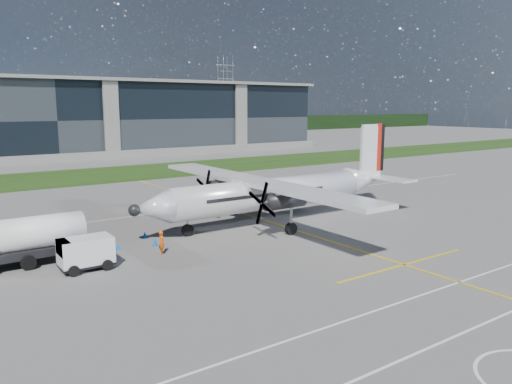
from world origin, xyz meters
The scene contains 16 objects.
ground centered at (0.00, 40.00, 0.00)m, with size 400.00×400.00×0.00m, color slate.
grass_strip centered at (0.00, 48.00, 0.02)m, with size 400.00×18.00×0.04m, color #1C3C10.
terminal_building centered at (0.00, 80.00, 7.50)m, with size 120.00×20.00×15.00m, color black.
tree_line centered at (0.00, 140.00, 3.00)m, with size 400.00×6.00×6.00m, color black.
pylon_east centered at (85.00, 150.00, 15.00)m, with size 9.00×4.60×30.00m, color gray, non-canonical shape.
yellow_taxiway_centerline centered at (3.00, 10.00, 0.01)m, with size 0.20×70.00×0.01m, color yellow.
white_lane_line centered at (0.00, -14.00, 0.01)m, with size 90.00×0.15×0.01m, color white.
turboprop_aircraft centered at (3.83, 8.62, 4.23)m, with size 27.20×28.20×8.46m, color silver, non-canonical shape.
fuel_tanker_truck centered at (-18.04, 8.12, 1.58)m, with size 8.41×2.73×3.15m, color white, non-canonical shape.
baggage_tug centered at (-14.26, 4.96, 1.03)m, with size 3.44×2.06×2.06m, color silver, non-canonical shape.
ground_crew_person centered at (-8.96, 5.26, 0.96)m, with size 0.78×0.56×1.92m, color #F25907.
safety_cone_stbdwing centered at (2.05, 22.58, 0.25)m, with size 0.36×0.36×0.50m, color #0A55BA.
safety_cone_nose_port centered at (-8.49, 7.53, 0.25)m, with size 0.36×0.36×0.50m, color #0A55BA.
safety_cone_tail centered at (15.95, 8.49, 0.25)m, with size 0.36×0.36×0.50m, color #0A55BA.
safety_cone_fwd centered at (-11.14, 7.98, 0.25)m, with size 0.36×0.36×0.50m, color #0A55BA.
safety_cone_nose_stbd centered at (-8.24, 10.06, 0.25)m, with size 0.36×0.36×0.50m, color #0A55BA.
Camera 1 is at (-22.82, -26.07, 10.24)m, focal length 35.00 mm.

